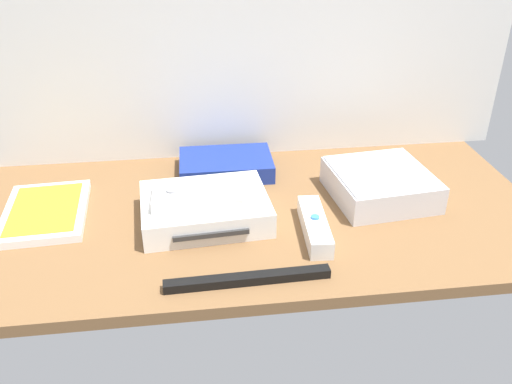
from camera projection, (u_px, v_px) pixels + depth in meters
The scene contains 8 objects.
ground_plane at pixel (256, 217), 95.14cm from camera, with size 100.00×48.00×2.00cm, color brown.
game_console at pixel (205, 208), 91.41cm from camera, with size 22.12×17.67×4.40cm.
mini_computer at pixel (380, 184), 98.08cm from camera, with size 18.71×18.71×5.30cm.
game_case at pixel (45, 212), 93.23cm from camera, with size 14.68×19.76×1.56cm.
network_router at pixel (226, 165), 106.87cm from camera, with size 18.12×12.53×3.40cm.
remote_wand at pixel (315, 226), 87.96cm from camera, with size 4.43×14.98×3.40cm.
remote_classic_pad at pixel (197, 195), 88.86cm from camera, with size 14.67×8.50×2.40cm.
sensor_bar at pixel (248, 279), 77.34cm from camera, with size 24.00×1.80×1.40cm, color black.
Camera 1 is at (-10.29, -80.13, 49.45)cm, focal length 38.06 mm.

